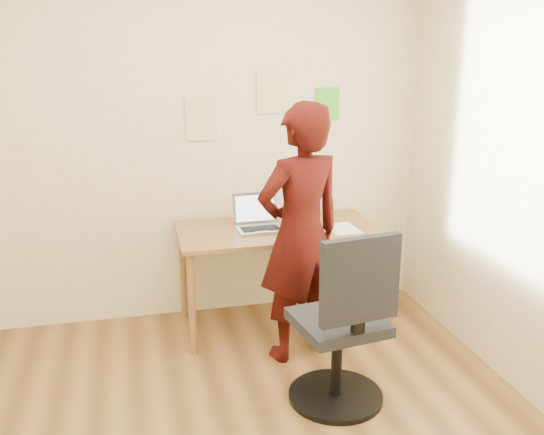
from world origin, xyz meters
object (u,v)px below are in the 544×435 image
object	(u,v)px
desk	(277,240)
person	(300,234)
office_chair	(344,333)
laptop	(258,221)
phone	(302,235)

from	to	relation	value
desk	person	bearing A→B (deg)	-85.84
office_chair	laptop	bearing A→B (deg)	93.64
laptop	phone	distance (m)	0.35
desk	office_chair	bearing A→B (deg)	-84.40
phone	person	size ratio (longest dim) A/B	0.07
laptop	phone	xyz separation A→B (m)	(0.25, -0.23, -0.05)
desk	laptop	bearing A→B (deg)	166.14
phone	office_chair	xyz separation A→B (m)	(-0.02, -0.89, -0.29)
office_chair	phone	bearing A→B (deg)	80.60
phone	person	distance (m)	0.29
office_chair	person	world-z (taller)	person
desk	person	xyz separation A→B (m)	(0.03, -0.46, 0.18)
laptop	office_chair	size ratio (longest dim) A/B	0.31
desk	laptop	distance (m)	0.19
laptop	person	world-z (taller)	person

